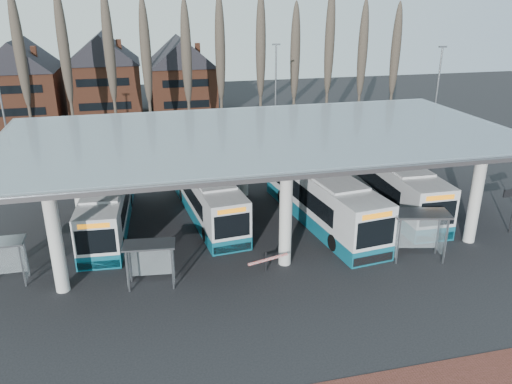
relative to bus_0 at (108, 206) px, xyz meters
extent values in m
plane|color=black|center=(9.87, -9.97, -1.50)|extent=(140.00, 140.00, 0.00)
cylinder|color=silver|center=(-2.13, -7.47, 1.50)|extent=(0.70, 0.70, 6.00)
cylinder|color=silver|center=(-2.13, 3.53, 1.50)|extent=(0.70, 0.70, 6.00)
cylinder|color=silver|center=(9.87, -7.47, 1.50)|extent=(0.70, 0.70, 6.00)
cylinder|color=silver|center=(9.87, 3.53, 1.50)|extent=(0.70, 0.70, 6.00)
cylinder|color=silver|center=(21.87, -7.47, 1.50)|extent=(0.70, 0.70, 6.00)
cylinder|color=silver|center=(21.87, 3.53, 1.50)|extent=(0.70, 0.70, 6.00)
cube|color=gray|center=(9.87, -1.97, 4.75)|extent=(32.00, 16.00, 0.12)
cube|color=silver|center=(9.87, -1.97, 4.82)|extent=(31.50, 15.50, 0.04)
cone|color=#473D33|center=(-8.13, 23.03, 5.75)|extent=(0.36, 0.36, 14.50)
ellipsoid|color=#473D33|center=(-8.13, 23.03, 7.49)|extent=(1.10, 1.10, 11.02)
cone|color=#473D33|center=(-4.13, 23.03, 5.75)|extent=(0.36, 0.36, 14.50)
ellipsoid|color=#473D33|center=(-4.13, 23.03, 7.49)|extent=(1.10, 1.10, 11.02)
cone|color=#473D33|center=(-0.13, 23.03, 5.75)|extent=(0.36, 0.36, 14.50)
ellipsoid|color=#473D33|center=(-0.13, 23.03, 7.49)|extent=(1.10, 1.10, 11.02)
cone|color=#473D33|center=(3.87, 23.03, 5.75)|extent=(0.36, 0.36, 14.50)
ellipsoid|color=#473D33|center=(3.87, 23.03, 7.49)|extent=(1.10, 1.10, 11.02)
cone|color=#473D33|center=(7.87, 23.03, 5.75)|extent=(0.36, 0.36, 14.50)
ellipsoid|color=#473D33|center=(7.87, 23.03, 7.49)|extent=(1.10, 1.10, 11.02)
cone|color=#473D33|center=(11.87, 23.03, 5.75)|extent=(0.36, 0.36, 14.50)
ellipsoid|color=#473D33|center=(11.87, 23.03, 7.49)|extent=(1.10, 1.10, 11.02)
cone|color=#473D33|center=(15.87, 23.03, 5.75)|extent=(0.36, 0.36, 14.50)
ellipsoid|color=#473D33|center=(15.87, 23.03, 7.49)|extent=(1.10, 1.10, 11.02)
cone|color=#473D33|center=(19.87, 23.03, 5.75)|extent=(0.36, 0.36, 14.50)
ellipsoid|color=#473D33|center=(19.87, 23.03, 7.49)|extent=(1.10, 1.10, 11.02)
cone|color=#473D33|center=(23.87, 23.03, 5.75)|extent=(0.36, 0.36, 14.50)
ellipsoid|color=#473D33|center=(23.87, 23.03, 7.49)|extent=(1.10, 1.10, 11.02)
cone|color=#473D33|center=(27.87, 23.03, 5.75)|extent=(0.36, 0.36, 14.50)
ellipsoid|color=#473D33|center=(27.87, 23.03, 7.49)|extent=(1.10, 1.10, 11.02)
cone|color=#473D33|center=(31.87, 23.03, 5.75)|extent=(0.36, 0.36, 14.50)
ellipsoid|color=#473D33|center=(31.87, 23.03, 7.49)|extent=(1.10, 1.10, 11.02)
cube|color=brown|center=(-10.63, 34.03, 2.00)|extent=(8.00, 10.00, 7.00)
pyramid|color=black|center=(-10.63, 34.03, 9.00)|extent=(8.30, 10.30, 3.50)
cube|color=brown|center=(-1.13, 34.03, 2.00)|extent=(8.00, 10.00, 7.00)
pyramid|color=black|center=(-1.13, 34.03, 9.00)|extent=(8.30, 10.30, 3.50)
cube|color=brown|center=(8.37, 34.03, 2.00)|extent=(8.00, 10.00, 7.00)
pyramid|color=black|center=(8.37, 34.03, 9.00)|extent=(8.30, 10.30, 3.50)
cylinder|color=slate|center=(-8.13, 12.03, 3.50)|extent=(0.16, 0.16, 10.00)
cylinder|color=slate|center=(15.87, 16.03, 3.50)|extent=(0.16, 0.16, 10.00)
cube|color=slate|center=(15.87, 16.03, 8.60)|extent=(0.80, 0.15, 0.15)
cylinder|color=slate|center=(29.87, 10.03, 3.50)|extent=(0.16, 0.16, 10.00)
cube|color=slate|center=(29.87, 10.03, 8.60)|extent=(0.80, 0.15, 0.15)
cube|color=silver|center=(-0.01, -0.07, 0.22)|extent=(3.24, 11.60, 2.67)
cube|color=#0D5367|center=(-0.01, -0.07, -1.07)|extent=(3.26, 11.62, 0.86)
cube|color=silver|center=(-0.01, -0.07, 1.60)|extent=(2.67, 7.01, 0.17)
cube|color=black|center=(0.03, 0.40, 0.31)|extent=(3.05, 8.40, 1.05)
cube|color=black|center=(-0.41, -5.77, 0.26)|extent=(2.14, 0.21, 1.43)
cube|color=black|center=(0.40, 5.62, 0.31)|extent=(2.07, 0.20, 1.15)
cube|color=orange|center=(-0.41, -5.77, 1.22)|extent=(1.70, 0.17, 0.29)
cube|color=black|center=(-0.41, -5.76, -1.17)|extent=(2.31, 0.24, 0.48)
cylinder|color=black|center=(-1.36, -3.61, -1.04)|extent=(0.33, 0.93, 0.92)
cylinder|color=black|center=(0.84, -3.77, -1.04)|extent=(0.33, 0.93, 0.92)
cylinder|color=black|center=(-0.87, 3.34, -1.04)|extent=(0.33, 0.93, 0.92)
cylinder|color=black|center=(1.33, 3.18, -1.04)|extent=(0.33, 0.93, 0.92)
cube|color=silver|center=(6.62, 0.16, 0.24)|extent=(3.64, 11.78, 2.70)
cube|color=#0D5367|center=(6.62, 0.16, -1.07)|extent=(3.66, 11.80, 0.87)
cube|color=silver|center=(6.62, 0.16, 1.64)|extent=(2.92, 7.14, 0.17)
cube|color=black|center=(6.57, 0.64, 0.33)|extent=(3.34, 8.55, 1.06)
cube|color=black|center=(7.21, -5.58, 0.28)|extent=(2.16, 0.28, 1.45)
cube|color=black|center=(6.03, 5.90, 0.33)|extent=(2.09, 0.27, 1.16)
cube|color=orange|center=(7.21, -5.58, 1.25)|extent=(1.72, 0.22, 0.29)
cube|color=black|center=(7.21, -5.57, -1.16)|extent=(2.33, 0.32, 0.48)
cylinder|color=black|center=(5.88, -3.60, -1.04)|extent=(0.36, 0.95, 0.93)
cylinder|color=black|center=(8.10, -3.37, -1.04)|extent=(0.36, 0.95, 0.93)
cylinder|color=black|center=(5.16, 3.41, -1.04)|extent=(0.36, 0.95, 0.93)
cylinder|color=black|center=(7.38, 3.64, -1.04)|extent=(0.36, 0.95, 0.93)
cube|color=silver|center=(13.94, -2.43, 0.43)|extent=(4.25, 13.14, 3.01)
cube|color=#0D5367|center=(13.94, -2.43, -1.02)|extent=(4.27, 13.16, 0.97)
cube|color=silver|center=(13.94, -2.43, 1.99)|extent=(3.37, 7.98, 0.19)
cube|color=black|center=(13.87, -1.90, 0.54)|extent=(3.87, 9.56, 1.18)
cube|color=black|center=(14.70, -8.82, 0.49)|extent=(2.40, 0.35, 1.61)
cube|color=black|center=(13.18, 3.95, 0.54)|extent=(2.32, 0.34, 1.29)
cube|color=orange|center=(14.70, -8.82, 1.56)|extent=(1.91, 0.28, 0.32)
cube|color=black|center=(14.70, -8.81, -1.13)|extent=(2.60, 0.39, 0.54)
cylinder|color=black|center=(13.19, -6.64, -0.99)|extent=(0.42, 1.06, 1.03)
cylinder|color=black|center=(15.65, -6.35, -0.99)|extent=(0.42, 1.06, 1.03)
cylinder|color=black|center=(12.26, 1.16, -0.99)|extent=(0.42, 1.06, 1.03)
cylinder|color=black|center=(14.73, 1.45, -0.99)|extent=(0.42, 1.06, 1.03)
cube|color=silver|center=(19.83, -0.84, 0.39)|extent=(3.01, 12.69, 2.95)
cube|color=#0D5367|center=(19.83, -0.84, -1.03)|extent=(3.04, 12.71, 0.95)
cube|color=silver|center=(19.83, -0.84, 1.92)|extent=(2.61, 7.64, 0.19)
cube|color=black|center=(19.85, -0.32, 0.50)|extent=(2.96, 9.16, 1.16)
cube|color=black|center=(19.67, -7.13, 0.44)|extent=(2.36, 0.13, 1.58)
cube|color=black|center=(20.00, 5.44, 0.50)|extent=(2.28, 0.12, 1.26)
cube|color=orange|center=(19.67, -7.13, 1.50)|extent=(1.88, 0.10, 0.32)
cube|color=black|center=(19.67, -7.12, -1.13)|extent=(2.55, 0.15, 0.53)
cylinder|color=black|center=(18.51, -4.81, -1.00)|extent=(0.32, 1.02, 1.01)
cylinder|color=black|center=(20.94, -4.87, -1.00)|extent=(0.32, 1.02, 1.01)
cylinder|color=black|center=(18.72, 2.87, -1.00)|extent=(0.32, 1.02, 1.01)
cylinder|color=black|center=(21.15, 2.80, -1.00)|extent=(0.32, 1.02, 1.01)
cube|color=gray|center=(-4.09, -6.59, -0.30)|extent=(0.08, 0.08, 2.40)
cube|color=gray|center=(-4.09, -5.54, -0.30)|extent=(0.08, 0.08, 2.40)
cube|color=silver|center=(-5.24, -5.49, -0.26)|extent=(2.30, 0.05, 1.92)
cube|color=silver|center=(-4.04, -6.06, -0.26)|extent=(0.04, 1.05, 1.92)
cube|color=gray|center=(1.22, -8.44, -0.33)|extent=(0.08, 0.08, 2.35)
cube|color=gray|center=(3.46, -8.69, -0.33)|extent=(0.08, 0.08, 2.35)
cube|color=gray|center=(1.34, -7.41, -0.33)|extent=(0.08, 0.08, 2.35)
cube|color=gray|center=(3.58, -7.67, -0.33)|extent=(0.08, 0.08, 2.35)
cube|color=gray|center=(2.40, -8.05, 0.89)|extent=(2.76, 1.61, 0.09)
cube|color=silver|center=(2.47, -7.49, -0.28)|extent=(2.25, 0.29, 1.88)
cube|color=silver|center=(1.23, -7.92, -0.28)|extent=(0.15, 1.03, 1.88)
cube|color=silver|center=(3.57, -8.19, -0.28)|extent=(0.15, 1.03, 1.88)
cube|color=gray|center=(16.05, -9.01, -0.11)|extent=(0.11, 0.11, 2.79)
cube|color=gray|center=(18.66, -9.61, -0.11)|extent=(0.11, 0.11, 2.79)
cube|color=gray|center=(16.33, -7.81, -0.11)|extent=(0.11, 0.11, 2.79)
cube|color=gray|center=(18.94, -8.41, -0.11)|extent=(0.11, 0.11, 2.79)
cube|color=gray|center=(17.50, -8.71, 1.35)|extent=(3.40, 2.22, 0.11)
cube|color=silver|center=(17.65, -8.05, -0.05)|extent=(2.62, 0.64, 2.23)
cube|color=silver|center=(16.13, -8.40, -0.05)|extent=(0.32, 1.21, 2.23)
cube|color=silver|center=(18.86, -9.02, -0.05)|extent=(0.32, 1.21, 2.23)
cube|color=black|center=(8.59, -8.08, -0.89)|extent=(0.09, 0.09, 1.22)
cube|color=red|center=(8.59, -8.63, -0.45)|extent=(2.38, 0.76, 0.11)
camera|label=1|loc=(2.36, -31.53, 12.63)|focal=35.00mm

